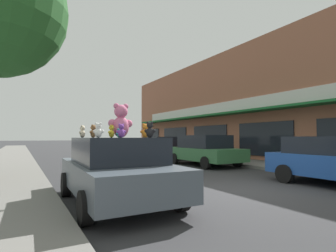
{
  "coord_description": "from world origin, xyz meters",
  "views": [
    {
      "loc": [
        -5.29,
        -5.59,
        1.5
      ],
      "look_at": [
        -1.12,
        1.79,
        1.87
      ],
      "focal_mm": 28.0,
      "sensor_mm": 36.0,
      "label": 1
    }
  ],
  "objects_px": {
    "teddy_bear_orange": "(145,131)",
    "teddy_bear_black": "(150,130)",
    "teddy_bear_yellow": "(111,131)",
    "teddy_bear_brown": "(93,131)",
    "parked_car_far_center": "(204,150)",
    "parked_car_far_right": "(160,147)",
    "teddy_bear_giant": "(121,121)",
    "teddy_bear_cream": "(82,132)",
    "teddy_bear_white": "(98,130)",
    "plush_art_car": "(117,169)",
    "teddy_bear_purple": "(121,131)",
    "teddy_bear_teal": "(119,133)"
  },
  "relations": [
    {
      "from": "teddy_bear_orange",
      "to": "teddy_bear_black",
      "type": "xyz_separation_m",
      "value": [
        -0.3,
        -0.88,
        -0.0
      ]
    },
    {
      "from": "teddy_bear_yellow",
      "to": "teddy_bear_brown",
      "type": "bearing_deg",
      "value": -105.41
    },
    {
      "from": "teddy_bear_brown",
      "to": "teddy_bear_black",
      "type": "bearing_deg",
      "value": 70.63
    },
    {
      "from": "parked_car_far_center",
      "to": "parked_car_far_right",
      "type": "relative_size",
      "value": 1.06
    },
    {
      "from": "teddy_bear_orange",
      "to": "teddy_bear_giant",
      "type": "bearing_deg",
      "value": -21.12
    },
    {
      "from": "teddy_bear_cream",
      "to": "teddy_bear_brown",
      "type": "bearing_deg",
      "value": 138.16
    },
    {
      "from": "parked_car_far_right",
      "to": "teddy_bear_cream",
      "type": "bearing_deg",
      "value": -126.56
    },
    {
      "from": "teddy_bear_white",
      "to": "teddy_bear_giant",
      "type": "bearing_deg",
      "value": -96.78
    },
    {
      "from": "parked_car_far_center",
      "to": "teddy_bear_black",
      "type": "bearing_deg",
      "value": -134.58
    },
    {
      "from": "parked_car_far_center",
      "to": "parked_car_far_right",
      "type": "xyz_separation_m",
      "value": [
        0.0,
        5.04,
        -0.04
      ]
    },
    {
      "from": "plush_art_car",
      "to": "teddy_bear_giant",
      "type": "relative_size",
      "value": 4.96
    },
    {
      "from": "teddy_bear_giant",
      "to": "parked_car_far_center",
      "type": "relative_size",
      "value": 0.18
    },
    {
      "from": "teddy_bear_black",
      "to": "parked_car_far_center",
      "type": "bearing_deg",
      "value": -88.82
    },
    {
      "from": "teddy_bear_brown",
      "to": "teddy_bear_yellow",
      "type": "bearing_deg",
      "value": 72.4
    },
    {
      "from": "plush_art_car",
      "to": "parked_car_far_center",
      "type": "xyz_separation_m",
      "value": [
        6.67,
        5.44,
        0.05
      ]
    },
    {
      "from": "teddy_bear_cream",
      "to": "teddy_bear_white",
      "type": "relative_size",
      "value": 1.03
    },
    {
      "from": "plush_art_car",
      "to": "teddy_bear_giant",
      "type": "xyz_separation_m",
      "value": [
        0.16,
        0.22,
        1.12
      ]
    },
    {
      "from": "teddy_bear_giant",
      "to": "teddy_bear_brown",
      "type": "xyz_separation_m",
      "value": [
        -0.56,
        0.41,
        -0.25
      ]
    },
    {
      "from": "parked_car_far_right",
      "to": "teddy_bear_orange",
      "type": "bearing_deg",
      "value": -119.59
    },
    {
      "from": "teddy_bear_black",
      "to": "parked_car_far_center",
      "type": "height_order",
      "value": "teddy_bear_black"
    },
    {
      "from": "teddy_bear_giant",
      "to": "teddy_bear_orange",
      "type": "height_order",
      "value": "teddy_bear_giant"
    },
    {
      "from": "teddy_bear_orange",
      "to": "teddy_bear_brown",
      "type": "height_order",
      "value": "teddy_bear_orange"
    },
    {
      "from": "teddy_bear_cream",
      "to": "parked_car_far_center",
      "type": "height_order",
      "value": "teddy_bear_cream"
    },
    {
      "from": "teddy_bear_white",
      "to": "parked_car_far_center",
      "type": "distance_m",
      "value": 9.78
    },
    {
      "from": "teddy_bear_cream",
      "to": "teddy_bear_orange",
      "type": "bearing_deg",
      "value": 102.81
    },
    {
      "from": "teddy_bear_orange",
      "to": "teddy_bear_white",
      "type": "bearing_deg",
      "value": 39.47
    },
    {
      "from": "teddy_bear_cream",
      "to": "teddy_bear_purple",
      "type": "distance_m",
      "value": 1.18
    },
    {
      "from": "teddy_bear_brown",
      "to": "parked_car_far_right",
      "type": "height_order",
      "value": "teddy_bear_brown"
    },
    {
      "from": "teddy_bear_yellow",
      "to": "teddy_bear_white",
      "type": "bearing_deg",
      "value": 17.09
    },
    {
      "from": "teddy_bear_cream",
      "to": "teddy_bear_giant",
      "type": "bearing_deg",
      "value": 104.13
    },
    {
      "from": "teddy_bear_orange",
      "to": "parked_car_far_right",
      "type": "height_order",
      "value": "teddy_bear_orange"
    },
    {
      "from": "teddy_bear_purple",
      "to": "parked_car_far_center",
      "type": "relative_size",
      "value": 0.07
    },
    {
      "from": "teddy_bear_white",
      "to": "teddy_bear_yellow",
      "type": "height_order",
      "value": "teddy_bear_yellow"
    },
    {
      "from": "teddy_bear_white",
      "to": "teddy_bear_purple",
      "type": "distance_m",
      "value": 0.83
    },
    {
      "from": "plush_art_car",
      "to": "teddy_bear_cream",
      "type": "bearing_deg",
      "value": 139.75
    },
    {
      "from": "teddy_bear_giant",
      "to": "teddy_bear_purple",
      "type": "distance_m",
      "value": 0.72
    },
    {
      "from": "parked_car_far_center",
      "to": "teddy_bear_brown",
      "type": "bearing_deg",
      "value": -145.8
    },
    {
      "from": "teddy_bear_brown",
      "to": "parked_car_far_right",
      "type": "xyz_separation_m",
      "value": [
        7.07,
        9.84,
        -0.86
      ]
    },
    {
      "from": "teddy_bear_giant",
      "to": "teddy_bear_teal",
      "type": "bearing_deg",
      "value": 65.28
    },
    {
      "from": "plush_art_car",
      "to": "teddy_bear_purple",
      "type": "distance_m",
      "value": 0.96
    },
    {
      "from": "teddy_bear_teal",
      "to": "teddy_bear_yellow",
      "type": "bearing_deg",
      "value": -53.88
    },
    {
      "from": "plush_art_car",
      "to": "teddy_bear_white",
      "type": "distance_m",
      "value": 1.45
    },
    {
      "from": "teddy_bear_white",
      "to": "teddy_bear_brown",
      "type": "distance_m",
      "value": 1.62
    },
    {
      "from": "teddy_bear_black",
      "to": "teddy_bear_brown",
      "type": "relative_size",
      "value": 1.05
    },
    {
      "from": "teddy_bear_cream",
      "to": "teddy_bear_white",
      "type": "xyz_separation_m",
      "value": [
        -0.02,
        -1.54,
        -0.0
      ]
    },
    {
      "from": "teddy_bear_giant",
      "to": "teddy_bear_yellow",
      "type": "distance_m",
      "value": 0.39
    },
    {
      "from": "teddy_bear_white",
      "to": "parked_car_far_center",
      "type": "height_order",
      "value": "teddy_bear_white"
    },
    {
      "from": "teddy_bear_cream",
      "to": "teddy_bear_white",
      "type": "distance_m",
      "value": 1.54
    },
    {
      "from": "plush_art_car",
      "to": "teddy_bear_white",
      "type": "bearing_deg",
      "value": -124.33
    },
    {
      "from": "teddy_bear_teal",
      "to": "parked_car_far_center",
      "type": "distance_m",
      "value": 8.65
    }
  ]
}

